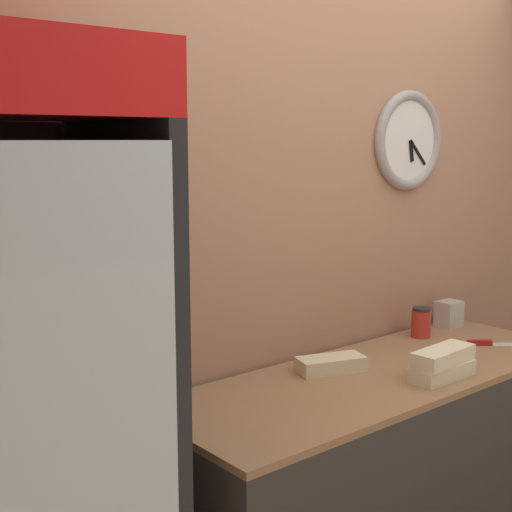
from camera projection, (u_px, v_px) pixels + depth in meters
name	position (u px, v px, depth m)	size (l,w,h in m)	color
wall_back	(316.00, 242.00, 2.85)	(5.20, 0.10, 2.70)	#AD7A5B
prep_counter	(378.00, 486.00, 2.72)	(1.79, 0.62, 0.91)	#332D28
sandwich_stack_bottom	(442.00, 371.00, 2.56)	(0.27, 0.10, 0.06)	beige
sandwich_stack_middle	(443.00, 356.00, 2.56)	(0.28, 0.12, 0.06)	beige
sandwich_flat_left	(331.00, 364.00, 2.65)	(0.27, 0.19, 0.06)	beige
chefs_knife	(494.00, 343.00, 2.99)	(0.26, 0.22, 0.02)	silver
condiment_jar	(421.00, 322.00, 3.10)	(0.08, 0.08, 0.13)	#B72D23
napkin_dispenser	(449.00, 314.00, 3.27)	(0.11, 0.09, 0.12)	#B7B2AD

